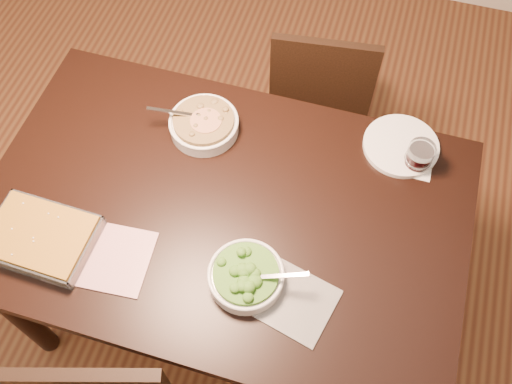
{
  "coord_description": "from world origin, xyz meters",
  "views": [
    {
      "loc": [
        0.32,
        -0.73,
        2.19
      ],
      "look_at": [
        0.08,
        0.05,
        0.8
      ],
      "focal_mm": 40.0,
      "sensor_mm": 36.0,
      "label": 1
    }
  ],
  "objects_px": {
    "broccoli_bowl": "(246,276)",
    "baking_dish": "(41,238)",
    "stew_bowl": "(204,124)",
    "wine_tumbler": "(419,156)",
    "chair_far": "(320,90)",
    "dinner_plate": "(401,146)",
    "table": "(225,224)"
  },
  "relations": [
    {
      "from": "broccoli_bowl",
      "to": "table",
      "type": "bearing_deg",
      "value": 124.06
    },
    {
      "from": "broccoli_bowl",
      "to": "dinner_plate",
      "type": "xyz_separation_m",
      "value": [
        0.33,
        0.55,
        -0.02
      ]
    },
    {
      "from": "table",
      "to": "chair_far",
      "type": "relative_size",
      "value": 1.73
    },
    {
      "from": "stew_bowl",
      "to": "baking_dish",
      "type": "xyz_separation_m",
      "value": [
        -0.3,
        -0.49,
        -0.0
      ]
    },
    {
      "from": "stew_bowl",
      "to": "dinner_plate",
      "type": "distance_m",
      "value": 0.61
    },
    {
      "from": "wine_tumbler",
      "to": "table",
      "type": "bearing_deg",
      "value": -148.92
    },
    {
      "from": "broccoli_bowl",
      "to": "baking_dish",
      "type": "xyz_separation_m",
      "value": [
        -0.57,
        -0.05,
        -0.0
      ]
    },
    {
      "from": "table",
      "to": "stew_bowl",
      "type": "bearing_deg",
      "value": 119.68
    },
    {
      "from": "stew_bowl",
      "to": "broccoli_bowl",
      "type": "distance_m",
      "value": 0.52
    },
    {
      "from": "stew_bowl",
      "to": "broccoli_bowl",
      "type": "relative_size",
      "value": 1.02
    },
    {
      "from": "baking_dish",
      "to": "wine_tumbler",
      "type": "distance_m",
      "value": 1.1
    },
    {
      "from": "dinner_plate",
      "to": "chair_far",
      "type": "relative_size",
      "value": 0.29
    },
    {
      "from": "table",
      "to": "baking_dish",
      "type": "relative_size",
      "value": 4.75
    },
    {
      "from": "broccoli_bowl",
      "to": "baking_dish",
      "type": "distance_m",
      "value": 0.58
    },
    {
      "from": "wine_tumbler",
      "to": "dinner_plate",
      "type": "distance_m",
      "value": 0.09
    },
    {
      "from": "dinner_plate",
      "to": "baking_dish",
      "type": "bearing_deg",
      "value": -146.26
    },
    {
      "from": "baking_dish",
      "to": "dinner_plate",
      "type": "relative_size",
      "value": 1.27
    },
    {
      "from": "stew_bowl",
      "to": "baking_dish",
      "type": "distance_m",
      "value": 0.58
    },
    {
      "from": "wine_tumbler",
      "to": "dinner_plate",
      "type": "bearing_deg",
      "value": 135.76
    },
    {
      "from": "wine_tumbler",
      "to": "chair_far",
      "type": "distance_m",
      "value": 0.69
    },
    {
      "from": "baking_dish",
      "to": "chair_far",
      "type": "xyz_separation_m",
      "value": [
        0.58,
        1.01,
        -0.32
      ]
    },
    {
      "from": "broccoli_bowl",
      "to": "chair_far",
      "type": "bearing_deg",
      "value": 89.49
    },
    {
      "from": "broccoli_bowl",
      "to": "baking_dish",
      "type": "bearing_deg",
      "value": -174.78
    },
    {
      "from": "dinner_plate",
      "to": "chair_far",
      "type": "height_order",
      "value": "chair_far"
    },
    {
      "from": "baking_dish",
      "to": "chair_far",
      "type": "height_order",
      "value": "chair_far"
    },
    {
      "from": "table",
      "to": "chair_far",
      "type": "bearing_deg",
      "value": 79.9
    },
    {
      "from": "stew_bowl",
      "to": "broccoli_bowl",
      "type": "bearing_deg",
      "value": -58.38
    },
    {
      "from": "table",
      "to": "broccoli_bowl",
      "type": "xyz_separation_m",
      "value": [
        0.13,
        -0.19,
        0.12
      ]
    },
    {
      "from": "dinner_plate",
      "to": "chair_far",
      "type": "bearing_deg",
      "value": 127.9
    },
    {
      "from": "wine_tumbler",
      "to": "chair_far",
      "type": "bearing_deg",
      "value": 128.9
    },
    {
      "from": "wine_tumbler",
      "to": "chair_far",
      "type": "xyz_separation_m",
      "value": [
        -0.37,
        0.46,
        -0.35
      ]
    },
    {
      "from": "broccoli_bowl",
      "to": "dinner_plate",
      "type": "height_order",
      "value": "broccoli_bowl"
    }
  ]
}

